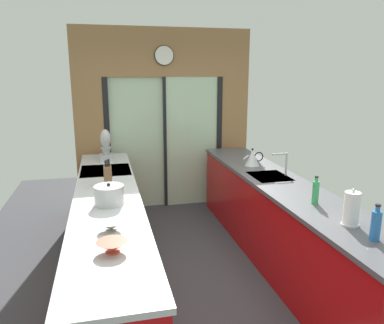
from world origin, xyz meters
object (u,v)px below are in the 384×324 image
Objects in this scene: stand_mixer at (106,149)px; oven_range at (108,207)px; knife_block at (108,176)px; stock_pot at (109,195)px; soap_bottle_near at (376,225)px; paper_towel_roll at (351,209)px; mixing_bowl_near at (112,246)px; kettle at (252,158)px; soap_bottle_far at (316,192)px; mixing_bowl_far at (111,226)px.

oven_range is at bearing -92.06° from stand_mixer.
knife_block is 0.59m from stock_pot.
stock_pot is 2.13m from soap_bottle_near.
paper_towel_roll is (0.00, 0.27, 0.02)m from soap_bottle_near.
mixing_bowl_near is at bearing -89.51° from oven_range.
stand_mixer is at bearing 158.70° from kettle.
mixing_bowl_near is at bearing -179.00° from paper_towel_roll.
oven_range is 3.59× the size of soap_bottle_far.
mixing_bowl_far is at bearing 90.00° from mixing_bowl_near.
stock_pot is (-0.00, -0.59, -0.02)m from knife_block.
mixing_bowl_near is at bearing -163.46° from soap_bottle_far.
stand_mixer is 3.19m from paper_towel_roll.
knife_block is 1.02× the size of kettle.
mixing_bowl_near is 0.79× the size of soap_bottle_near.
paper_towel_roll is at bearing -10.18° from mixing_bowl_far.
knife_block is 0.95× the size of paper_towel_roll.
soap_bottle_near is at bearing -90.05° from kettle.
oven_range is 0.86m from knife_block.
soap_bottle_far is (1.78, -2.16, -0.05)m from stand_mixer.
kettle is (1.80, -0.18, 0.56)m from oven_range.
stand_mixer is 1.54× the size of kettle.
soap_bottle_near is (-0.00, -2.23, 0.02)m from kettle.
mixing_bowl_near is 0.35m from mixing_bowl_far.
mixing_bowl_near is at bearing 172.42° from soap_bottle_near.
paper_towel_roll reaches higher than knife_block.
oven_range is 0.81m from stand_mixer.
soap_bottle_far is (0.00, 0.77, -0.00)m from soap_bottle_near.
mixing_bowl_far is (0.00, 0.35, -0.00)m from mixing_bowl_near.
mixing_bowl_near is 0.81× the size of soap_bottle_far.
soap_bottle_near is 1.03× the size of soap_bottle_far.
mixing_bowl_far is 0.42× the size of stand_mixer.
stand_mixer is 1.91m from kettle.
knife_block is 2.33m from paper_towel_roll.
soap_bottle_far is at bearing 90.00° from soap_bottle_near.
mixing_bowl_near is at bearing -90.00° from stand_mixer.
oven_range is 4.44× the size of mixing_bowl_near.
mixing_bowl_near is 0.74× the size of knife_block.
oven_range is 2.86m from paper_towel_roll.
oven_range is 3.38× the size of kettle.
kettle is 1.03× the size of soap_bottle_near.
mixing_bowl_far is (0.02, -1.82, 0.50)m from oven_range.
stand_mixer is at bearing 90.00° from knife_block.
mixing_bowl_far is at bearing 169.82° from paper_towel_roll.
paper_towel_roll is at bearing 90.00° from soap_bottle_near.
paper_towel_roll is (1.78, -0.91, 0.05)m from stock_pot.
kettle is at bearing 89.95° from soap_bottle_near.
stand_mixer is 1.59× the size of stock_pot.
soap_bottle_far reaches higher than mixing_bowl_far.
paper_towel_roll reaches higher than mixing_bowl_far.
mixing_bowl_near is 1.18× the size of mixing_bowl_far.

